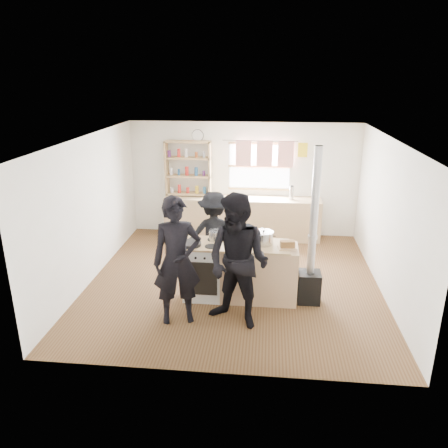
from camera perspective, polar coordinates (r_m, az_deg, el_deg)
The scene contains 14 objects.
ground at distance 7.77m, azimuth 1.27°, elevation -7.52°, with size 5.00×5.00×0.01m, color brown.
back_counter at distance 9.65m, azimuth 2.37°, elevation 0.83°, with size 3.40×0.55×0.90m, color tan.
shelving_unit at distance 9.63m, azimuth -4.70°, elevation 7.30°, with size 1.00×0.28×1.20m.
thermos at distance 9.47m, azimuth 8.82°, elevation 4.02°, with size 0.10×0.10×0.29m, color silver.
cooking_island at distance 7.06m, azimuth 2.10°, elevation -6.15°, with size 1.97×0.64×0.93m.
skillet_greens at distance 6.84m, azimuth -4.42°, elevation -2.56°, with size 0.46×0.46×0.05m.
roast_tray at distance 6.84m, azimuth 2.49°, elevation -2.46°, with size 0.42×0.37×0.06m.
stockpot_stove at distance 7.00m, azimuth -1.09°, elevation -1.50°, with size 0.23×0.23×0.19m.
stockpot_counter at distance 6.87m, azimuth 5.16°, elevation -1.80°, with size 0.32×0.32×0.23m.
bread_board at distance 6.77m, azimuth 8.28°, elevation -2.75°, with size 0.30×0.23×0.12m.
flue_heater at distance 6.99m, azimuth 11.25°, elevation -5.16°, with size 0.35×0.35×2.50m.
person_near_left at distance 6.26m, azimuth -6.15°, elevation -4.85°, with size 0.69×0.45×1.90m, color black.
person_near_right at distance 6.12m, azimuth 1.86°, elevation -4.99°, with size 0.95×0.74×1.96m, color black.
person_far at distance 7.74m, azimuth -1.29°, elevation -1.34°, with size 1.00×0.57×1.55m, color black.
Camera 1 is at (0.55, -6.92, 3.49)m, focal length 35.00 mm.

